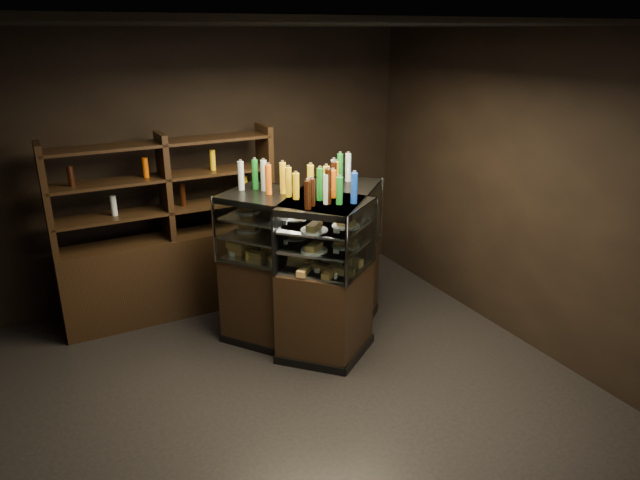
# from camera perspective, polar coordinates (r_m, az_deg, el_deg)

# --- Properties ---
(ground) EXTENTS (5.00, 5.00, 0.00)m
(ground) POSITION_cam_1_polar(r_m,az_deg,el_deg) (5.08, -2.82, -15.54)
(ground) COLOR black
(ground) RESTS_ON ground
(room_shell) EXTENTS (5.02, 5.02, 3.01)m
(room_shell) POSITION_cam_1_polar(r_m,az_deg,el_deg) (4.25, -3.27, 6.24)
(room_shell) COLOR black
(room_shell) RESTS_ON ground
(display_case) EXTENTS (1.82, 1.55, 1.53)m
(display_case) POSITION_cam_1_polar(r_m,az_deg,el_deg) (5.70, -0.64, -5.31)
(display_case) COLOR black
(display_case) RESTS_ON ground
(food_display) EXTENTS (1.36, 1.11, 0.47)m
(food_display) POSITION_cam_1_polar(r_m,az_deg,el_deg) (5.45, -0.64, 0.59)
(food_display) COLOR #BC8243
(food_display) RESTS_ON display_case
(bottles_top) EXTENTS (1.18, 0.98, 0.30)m
(bottles_top) POSITION_cam_1_polar(r_m,az_deg,el_deg) (5.30, -0.69, 6.03)
(bottles_top) COLOR #0F38B2
(bottles_top) RESTS_ON display_case
(potted_conifer) EXTENTS (0.36, 0.36, 0.76)m
(potted_conifer) POSITION_cam_1_polar(r_m,az_deg,el_deg) (5.66, 1.07, -6.33)
(potted_conifer) COLOR black
(potted_conifer) RESTS_ON ground
(back_shelving) EXTENTS (2.32, 0.49, 2.00)m
(back_shelving) POSITION_cam_1_polar(r_m,az_deg,el_deg) (6.40, -14.55, -2.09)
(back_shelving) COLOR black
(back_shelving) RESTS_ON ground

